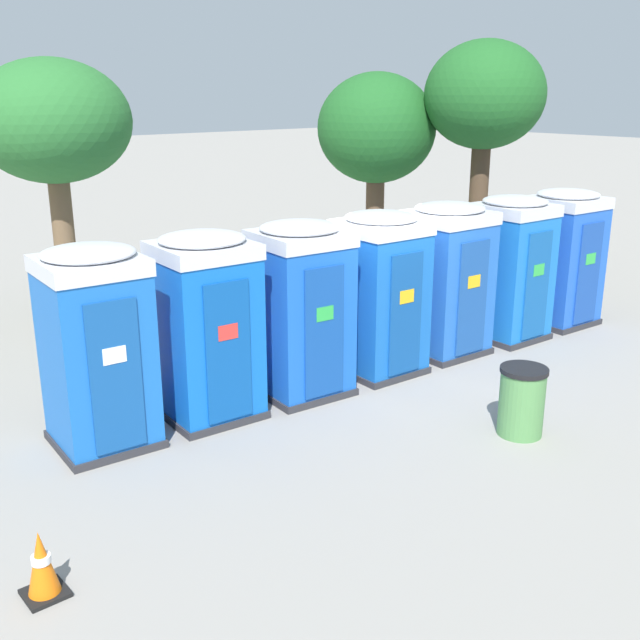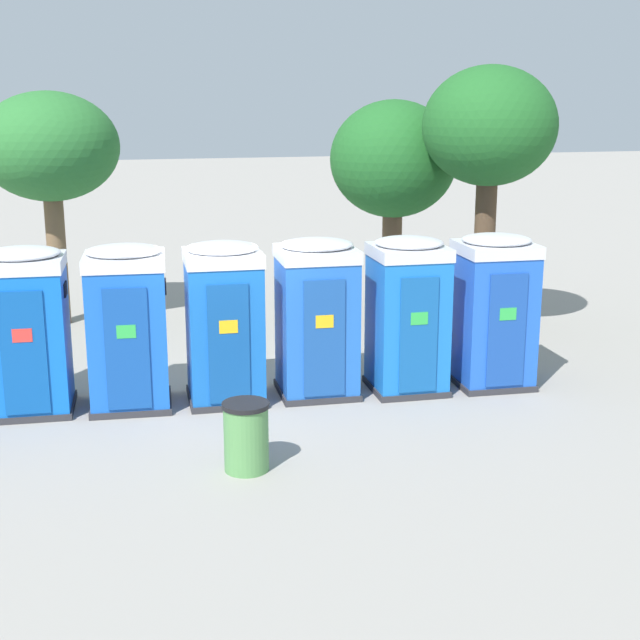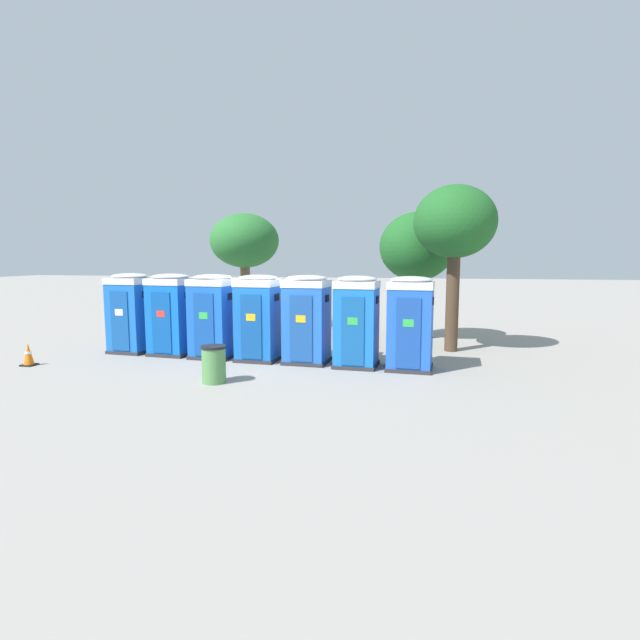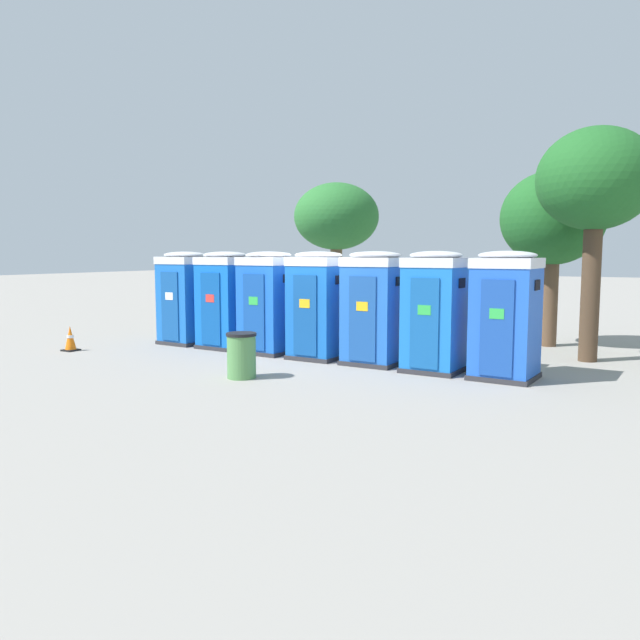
% 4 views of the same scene
% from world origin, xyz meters
% --- Properties ---
extents(ground_plane, '(120.00, 120.00, 0.00)m').
position_xyz_m(ground_plane, '(0.00, 0.00, 0.00)').
color(ground_plane, gray).
extents(portapotty_0, '(1.28, 1.29, 2.54)m').
position_xyz_m(portapotty_0, '(-4.44, 0.12, 1.28)').
color(portapotty_0, '#2D2D33').
rests_on(portapotty_0, ground).
extents(portapotty_1, '(1.31, 1.28, 2.54)m').
position_xyz_m(portapotty_1, '(-2.97, 0.00, 1.28)').
color(portapotty_1, '#2D2D33').
rests_on(portapotty_1, ground).
extents(portapotty_2, '(1.33, 1.30, 2.54)m').
position_xyz_m(portapotty_2, '(-1.50, -0.18, 1.28)').
color(portapotty_2, '#2D2D33').
rests_on(portapotty_2, ground).
extents(portapotty_3, '(1.25, 1.26, 2.54)m').
position_xyz_m(portapotty_3, '(-0.02, -0.29, 1.28)').
color(portapotty_3, '#2D2D33').
rests_on(portapotty_3, ground).
extents(portapotty_4, '(1.31, 1.27, 2.54)m').
position_xyz_m(portapotty_4, '(1.46, -0.36, 1.28)').
color(portapotty_4, '#2D2D33').
rests_on(portapotty_4, ground).
extents(portapotty_5, '(1.23, 1.25, 2.54)m').
position_xyz_m(portapotty_5, '(2.92, -0.56, 1.28)').
color(portapotty_5, '#2D2D33').
rests_on(portapotty_5, ground).
extents(portapotty_6, '(1.29, 1.27, 2.54)m').
position_xyz_m(portapotty_6, '(4.40, -0.66, 1.28)').
color(portapotty_6, '#2D2D33').
rests_on(portapotty_6, ground).
extents(street_tree_0, '(2.71, 2.71, 4.67)m').
position_xyz_m(street_tree_0, '(4.46, 4.44, 3.37)').
color(street_tree_0, brown).
rests_on(street_tree_0, ground).
extents(street_tree_1, '(2.84, 2.84, 4.84)m').
position_xyz_m(street_tree_1, '(-2.59, 5.62, 3.67)').
color(street_tree_1, brown).
rests_on(street_tree_1, ground).
extents(street_tree_2, '(2.60, 2.60, 5.32)m').
position_xyz_m(street_tree_2, '(5.65, 2.36, 4.07)').
color(street_tree_2, '#4C3826').
rests_on(street_tree_2, ground).
extents(trash_can, '(0.61, 0.61, 0.91)m').
position_xyz_m(trash_can, '(-0.23, -3.10, 0.46)').
color(trash_can, '#518C4C').
rests_on(trash_can, ground).
extents(traffic_cone, '(0.36, 0.36, 0.64)m').
position_xyz_m(traffic_cone, '(-6.16, -2.34, 0.31)').
color(traffic_cone, black).
rests_on(traffic_cone, ground).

